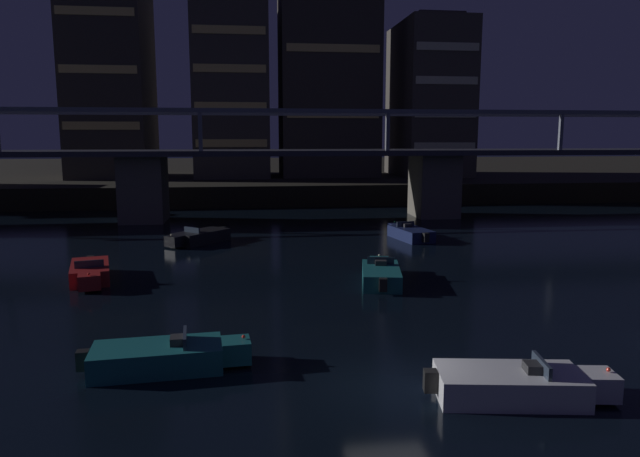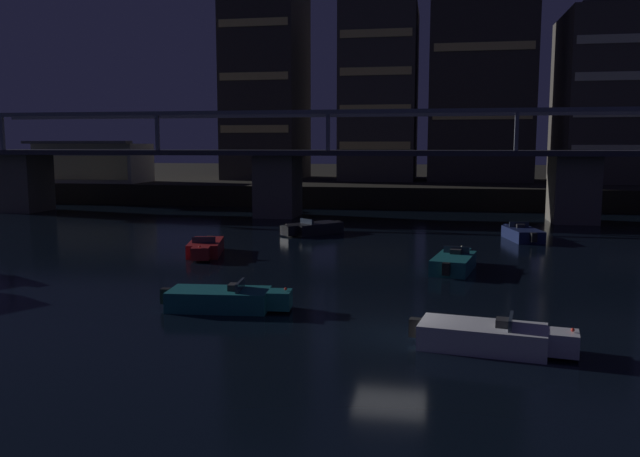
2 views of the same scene
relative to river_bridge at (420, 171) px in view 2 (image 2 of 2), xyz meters
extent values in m
plane|color=black|center=(0.00, -35.18, -4.18)|extent=(400.00, 400.00, 0.00)
cube|color=black|center=(0.00, 48.01, -3.08)|extent=(240.00, 80.00, 2.20)
cube|color=#605B51|center=(-38.18, 0.01, -1.40)|extent=(3.60, 4.40, 5.55)
cube|color=#605B51|center=(-12.73, 0.01, -1.40)|extent=(3.60, 4.40, 5.55)
cube|color=#605B51|center=(12.73, 0.01, -1.40)|extent=(3.60, 4.40, 5.55)
cube|color=#33333D|center=(0.00, 0.01, 1.60)|extent=(82.36, 6.40, 0.45)
cube|color=slate|center=(0.00, -2.89, 5.02)|extent=(82.36, 0.36, 0.36)
cube|color=slate|center=(0.00, 2.91, 5.02)|extent=(82.36, 0.36, 0.36)
cube|color=slate|center=(-38.18, -2.89, 3.42)|extent=(0.30, 0.30, 3.20)
cube|color=slate|center=(-22.91, -2.89, 3.42)|extent=(0.30, 0.30, 3.20)
cube|color=slate|center=(-7.64, -2.89, 3.42)|extent=(0.30, 0.30, 3.20)
cube|color=slate|center=(7.64, -2.89, 3.42)|extent=(0.30, 0.30, 3.20)
cube|color=#38332D|center=(-20.10, 24.05, 13.43)|extent=(9.10, 11.83, 30.80)
cube|color=#F2D172|center=(-20.10, 18.09, 4.18)|extent=(8.37, 0.10, 0.90)
cube|color=#F2D172|center=(-20.10, 18.09, 10.35)|extent=(8.37, 0.10, 0.90)
cube|color=#F2D172|center=(-20.10, 18.09, 16.51)|extent=(8.37, 0.10, 0.90)
cube|color=#423D38|center=(-5.68, 24.62, 8.51)|extent=(8.89, 13.49, 20.98)
cube|color=#F2D172|center=(-5.68, 17.82, 2.22)|extent=(8.18, 0.10, 0.90)
cube|color=#F2D172|center=(-5.68, 17.82, 6.41)|extent=(8.18, 0.10, 0.90)
cube|color=#F2D172|center=(-5.68, 17.82, 10.61)|extent=(8.18, 0.10, 0.90)
cube|color=#F2D172|center=(-5.68, 17.82, 14.80)|extent=(8.18, 0.10, 0.90)
cube|color=#423D38|center=(-5.68, 24.62, 19.30)|extent=(6.22, 9.44, 0.60)
cube|color=#38332D|center=(6.29, 23.41, 16.92)|extent=(11.93, 9.63, 37.79)
cube|color=#F2D172|center=(6.29, 18.55, 5.58)|extent=(10.97, 0.10, 0.90)
cube|color=#F2D172|center=(6.29, 18.55, 13.14)|extent=(10.97, 0.10, 0.90)
cube|color=#423D38|center=(19.33, 23.13, 7.54)|extent=(8.12, 13.30, 19.04)
cube|color=beige|center=(19.33, 16.43, 1.83)|extent=(7.47, 0.10, 0.90)
cube|color=beige|center=(19.33, 16.43, 5.64)|extent=(7.47, 0.10, 0.90)
cube|color=beige|center=(19.33, 16.43, 9.45)|extent=(7.47, 0.10, 0.90)
cube|color=beige|center=(19.33, 16.43, 13.26)|extent=(7.47, 0.10, 0.90)
cube|color=#423D38|center=(19.33, 23.13, 17.36)|extent=(5.68, 9.31, 0.60)
cube|color=#B2AD9E|center=(-37.51, 12.01, 0.22)|extent=(12.00, 6.00, 4.40)
cube|color=#EAD88C|center=(-37.51, 8.96, -0.22)|extent=(11.20, 0.10, 2.64)
cube|color=#4C4C51|center=(-37.51, 8.41, 2.57)|extent=(12.40, 1.60, 0.30)
cube|color=maroon|center=(-11.98, -20.79, -3.78)|extent=(2.66, 4.22, 0.80)
cube|color=maroon|center=(-11.42, -23.13, -3.73)|extent=(1.17, 1.11, 0.70)
cube|color=#283342|center=(-11.78, -21.62, -3.20)|extent=(1.34, 0.41, 0.36)
cube|color=#262628|center=(-11.84, -21.37, -3.26)|extent=(0.64, 0.52, 0.24)
cube|color=black|center=(-12.48, -18.69, -3.68)|extent=(0.43, 0.43, 0.60)
sphere|color=red|center=(-11.36, -23.37, -3.30)|extent=(0.12, 0.12, 0.12)
cube|color=#196066|center=(2.40, -23.46, -3.78)|extent=(2.50, 4.18, 0.80)
cube|color=#196066|center=(2.85, -21.10, -3.73)|extent=(1.14, 1.07, 0.70)
cube|color=#283342|center=(2.55, -22.63, -3.20)|extent=(1.34, 0.35, 0.36)
cube|color=#262628|center=(2.51, -22.87, -3.26)|extent=(0.63, 0.50, 0.24)
cube|color=black|center=(1.99, -25.58, -3.68)|extent=(0.42, 0.42, 0.60)
sphere|color=beige|center=(2.89, -20.85, -3.30)|extent=(0.12, 0.12, 0.12)
cube|color=black|center=(-7.19, -10.89, -3.78)|extent=(3.91, 4.14, 0.80)
cube|color=black|center=(-8.76, -12.72, -3.73)|extent=(1.34, 1.33, 0.70)
cube|color=#283342|center=(-7.75, -11.54, -3.20)|extent=(1.09, 0.95, 0.36)
cube|color=#262628|center=(-7.58, -11.35, -3.26)|extent=(0.69, 0.67, 0.24)
cube|color=black|center=(-5.79, -9.26, -3.68)|extent=(0.51, 0.51, 0.60)
sphere|color=beige|center=(-8.92, -12.91, -3.30)|extent=(0.12, 0.12, 0.12)
cube|color=silver|center=(2.98, -36.32, -3.78)|extent=(4.14, 2.38, 0.80)
cube|color=silver|center=(5.36, -36.68, -3.73)|extent=(1.04, 1.12, 0.70)
cube|color=#283342|center=(3.82, -36.45, -3.20)|extent=(0.31, 1.35, 0.36)
cube|color=#262628|center=(3.57, -36.41, -3.26)|extent=(0.48, 0.61, 0.24)
cube|color=black|center=(0.85, -35.98, -3.68)|extent=(0.41, 0.41, 0.60)
sphere|color=red|center=(5.60, -36.72, -3.30)|extent=(0.12, 0.12, 0.12)
cube|color=#196066|center=(-6.89, -33.05, -3.78)|extent=(4.05, 2.13, 0.80)
cube|color=#196066|center=(-4.50, -32.85, -3.73)|extent=(0.98, 1.06, 0.70)
cube|color=#283342|center=(-6.05, -32.98, -3.20)|extent=(0.22, 1.35, 0.36)
cube|color=#262628|center=(-6.30, -33.00, -3.26)|extent=(0.45, 0.59, 0.24)
cube|color=black|center=(-9.04, -33.24, -3.68)|extent=(0.39, 0.39, 0.60)
sphere|color=red|center=(-4.25, -32.83, -3.30)|extent=(0.12, 0.12, 0.12)
cube|color=#19234C|center=(7.31, -11.54, -3.78)|extent=(2.52, 4.18, 0.80)
cube|color=#19234C|center=(6.85, -9.18, -3.73)|extent=(1.15, 1.07, 0.70)
cube|color=#283342|center=(7.15, -10.71, -3.20)|extent=(1.34, 0.36, 0.36)
cube|color=#262628|center=(7.19, -10.96, -3.26)|extent=(0.63, 0.50, 0.24)
cube|color=black|center=(7.73, -13.66, -3.68)|extent=(0.42, 0.42, 0.60)
sphere|color=#33D84C|center=(6.80, -8.94, -3.30)|extent=(0.12, 0.12, 0.12)
camera|label=1|loc=(-4.06, -50.61, 2.96)|focal=32.65mm
camera|label=2|loc=(1.43, -56.69, 2.26)|focal=36.11mm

